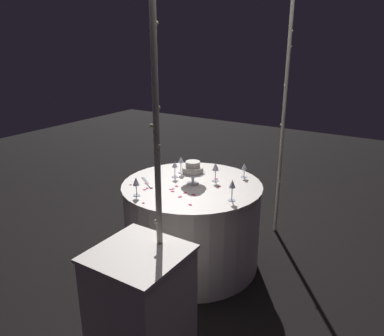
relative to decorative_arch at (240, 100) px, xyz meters
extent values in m
plane|color=black|center=(0.00, -0.43, -1.58)|extent=(12.00, 12.00, 0.00)
cylinder|color=#B7B29E|center=(-1.04, 0.00, -0.37)|extent=(0.04, 0.04, 2.42)
cylinder|color=#B7B29E|center=(1.04, 0.00, -0.37)|extent=(0.04, 0.04, 2.42)
sphere|color=#F9EAB2|center=(-1.06, -0.01, -0.60)|extent=(0.02, 0.02, 0.02)
sphere|color=#F9EAB2|center=(1.04, 0.01, -0.12)|extent=(0.02, 0.02, 0.02)
sphere|color=#F9EAB2|center=(-1.03, -0.02, -0.38)|extent=(0.02, 0.02, 0.02)
sphere|color=#F9EAB2|center=(1.03, 0.01, 0.52)|extent=(0.02, 0.02, 0.02)
sphere|color=#F9EAB2|center=(-1.05, 0.01, 0.52)|extent=(0.02, 0.02, 0.02)
sphere|color=#F9EAB2|center=(1.06, -0.01, -0.58)|extent=(0.02, 0.02, 0.02)
sphere|color=#F9EAB2|center=(-1.03, 0.00, 0.01)|extent=(0.02, 0.02, 0.02)
sphere|color=#F9EAB2|center=(1.06, -0.02, 0.00)|extent=(0.02, 0.02, 0.02)
sphere|color=#F9EAB2|center=(-1.04, 0.01, -1.00)|extent=(0.02, 0.02, 0.02)
sphere|color=#F9EAB2|center=(1.03, 0.01, 0.09)|extent=(0.02, 0.02, 0.02)
sphere|color=#F9EAB2|center=(-1.05, 0.01, 0.38)|extent=(0.02, 0.02, 0.02)
sphere|color=#F9EAB2|center=(1.05, 0.01, -0.80)|extent=(0.02, 0.02, 0.02)
cylinder|color=silver|center=(0.00, -0.43, -1.19)|extent=(1.23, 1.23, 0.78)
cylinder|color=silver|center=(0.00, -0.43, -0.79)|extent=(1.25, 1.25, 0.02)
cube|color=silver|center=(1.20, -0.04, -1.16)|extent=(0.51, 0.51, 0.83)
cube|color=silver|center=(1.20, -0.04, -0.74)|extent=(0.53, 0.53, 0.02)
cylinder|color=silver|center=(-0.01, -0.43, -0.78)|extent=(0.11, 0.11, 0.01)
cylinder|color=silver|center=(-0.01, -0.43, -0.73)|extent=(0.02, 0.02, 0.09)
cylinder|color=silver|center=(-0.01, -0.43, -0.68)|extent=(0.22, 0.22, 0.01)
cylinder|color=silver|center=(-0.01, -0.43, -0.65)|extent=(0.19, 0.19, 0.05)
cylinder|color=silver|center=(-0.01, -0.43, -0.60)|extent=(0.13, 0.13, 0.05)
cylinder|color=silver|center=(0.46, -0.68, -0.78)|extent=(0.06, 0.06, 0.00)
cylinder|color=silver|center=(0.46, -0.68, -0.73)|extent=(0.01, 0.01, 0.09)
cone|color=silver|center=(0.46, -0.68, -0.65)|extent=(0.05, 0.05, 0.07)
cylinder|color=silver|center=(-0.20, -0.68, -0.78)|extent=(0.06, 0.06, 0.00)
cylinder|color=silver|center=(-0.20, -0.68, -0.72)|extent=(0.01, 0.01, 0.10)
cone|color=silver|center=(-0.20, -0.68, -0.64)|extent=(0.06, 0.06, 0.06)
cylinder|color=silver|center=(0.13, 0.03, -0.78)|extent=(0.06, 0.06, 0.00)
cylinder|color=silver|center=(0.13, 0.03, -0.72)|extent=(0.01, 0.01, 0.11)
cone|color=silver|center=(0.13, 0.03, -0.64)|extent=(0.05, 0.05, 0.06)
cylinder|color=silver|center=(-0.18, -0.30, -0.78)|extent=(0.06, 0.06, 0.00)
cylinder|color=silver|center=(-0.18, -0.30, -0.72)|extent=(0.01, 0.01, 0.10)
cone|color=silver|center=(-0.18, -0.30, -0.64)|extent=(0.06, 0.06, 0.07)
cylinder|color=silver|center=(-0.07, -0.66, -0.78)|extent=(0.06, 0.06, 0.00)
cylinder|color=silver|center=(-0.07, -0.66, -0.73)|extent=(0.01, 0.01, 0.10)
cone|color=silver|center=(-0.07, -0.66, -0.65)|extent=(0.05, 0.05, 0.05)
cylinder|color=silver|center=(-0.41, -0.12, -0.78)|extent=(0.06, 0.06, 0.00)
cylinder|color=silver|center=(-0.41, -0.12, -0.74)|extent=(0.01, 0.01, 0.08)
cone|color=silver|center=(-0.41, -0.12, -0.67)|extent=(0.06, 0.06, 0.06)
cube|color=silver|center=(0.17, -0.82, -0.78)|extent=(0.15, 0.19, 0.01)
cube|color=white|center=(0.25, -0.71, -0.77)|extent=(0.07, 0.08, 0.01)
ellipsoid|color=#C61951|center=(0.20, -0.29, -0.78)|extent=(0.04, 0.05, 0.00)
ellipsoid|color=#C61951|center=(-0.32, -0.57, -0.78)|extent=(0.04, 0.03, 0.00)
ellipsoid|color=#C61951|center=(0.31, -0.88, -0.78)|extent=(0.03, 0.03, 0.00)
ellipsoid|color=#C61951|center=(-0.08, -0.20, -0.78)|extent=(0.04, 0.04, 0.00)
ellipsoid|color=#C61951|center=(0.33, -0.70, -0.78)|extent=(0.04, 0.04, 0.00)
ellipsoid|color=#C61951|center=(-0.23, -0.31, -0.78)|extent=(0.04, 0.04, 0.00)
ellipsoid|color=#C61951|center=(0.30, -0.36, -0.78)|extent=(0.04, 0.03, 0.00)
ellipsoid|color=#C61951|center=(0.21, -0.52, -0.78)|extent=(0.03, 0.03, 0.00)
ellipsoid|color=#C61951|center=(0.55, -0.53, -0.78)|extent=(0.03, 0.03, 0.00)
ellipsoid|color=#C61951|center=(-0.53, -0.47, -0.78)|extent=(0.04, 0.04, 0.00)
ellipsoid|color=#C61951|center=(0.21, -0.78, -0.78)|extent=(0.04, 0.05, 0.00)
ellipsoid|color=#C61951|center=(0.38, -0.20, -0.78)|extent=(0.03, 0.04, 0.00)
ellipsoid|color=#C61951|center=(0.19, -0.51, -0.78)|extent=(0.04, 0.03, 0.00)
ellipsoid|color=#C61951|center=(0.29, -0.70, -0.78)|extent=(0.03, 0.04, 0.00)
ellipsoid|color=#C61951|center=(0.20, -0.37, -0.78)|extent=(0.04, 0.03, 0.00)
ellipsoid|color=#C61951|center=(0.23, -0.48, -0.78)|extent=(0.03, 0.04, 0.00)
ellipsoid|color=#C61951|center=(0.12, -0.52, -0.78)|extent=(0.05, 0.05, 0.00)
camera|label=1|loc=(2.66, 1.27, 0.45)|focal=35.68mm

